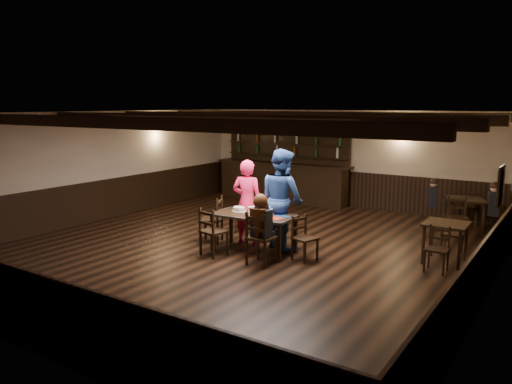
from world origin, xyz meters
The scene contains 25 objects.
ground centered at (0.00, 0.00, 0.00)m, with size 10.00×10.00×0.00m, color black.
room_shell centered at (0.01, 0.04, 1.75)m, with size 9.02×10.02×2.71m.
dining_table centered at (0.25, -0.19, 0.67)m, with size 1.66×0.90×0.75m.
chair_near_left centered at (-0.27, -0.89, 0.55)m, with size 0.51×0.50×0.94m.
chair_near_right centered at (0.79, -0.84, 0.57)m, with size 0.46×0.44×0.98m.
chair_end_left centered at (-0.80, -0.07, 0.57)m, with size 0.58×0.59×0.98m.
chair_end_right centered at (1.29, -0.12, 0.49)m, with size 0.47×0.49×0.84m.
chair_far_pushed centered at (-0.74, 0.98, 0.46)m, with size 0.42×0.41×0.78m.
woman_pink centered at (-0.18, 0.22, 0.88)m, with size 0.64×0.42×1.76m, color #EC2961.
man_blue centered at (0.56, 0.36, 1.00)m, with size 0.98×0.76×2.01m, color navy.
seated_person centered at (0.79, -0.78, 0.85)m, with size 0.35×0.53×0.87m.
cake centered at (-0.15, -0.11, 0.79)m, with size 0.28×0.28×0.09m.
plate_stack_a centered at (0.23, -0.21, 0.83)m, with size 0.16×0.16×0.15m, color white.
plate_stack_b centered at (0.50, -0.13, 0.84)m, with size 0.15×0.15×0.17m, color white.
tea_light centered at (0.24, -0.05, 0.78)m, with size 0.05×0.05×0.06m.
salt_shaker centered at (0.60, -0.24, 0.79)m, with size 0.03×0.03×0.08m, color silver.
pepper_shaker centered at (0.70, -0.22, 0.79)m, with size 0.03×0.03×0.08m, color #A5A8AD.
drink_glass centered at (0.54, -0.02, 0.81)m, with size 0.07×0.07×0.12m, color silver.
menu_red centered at (0.74, -0.23, 0.75)m, with size 0.34×0.24×0.00m, color maroon.
menu_blue centered at (0.79, -0.01, 0.75)m, with size 0.31×0.22×0.00m, color navy.
bar_counter centered at (-1.95, 4.72, 0.73)m, with size 4.27×0.70×2.20m.
back_table_a centered at (3.55, 1.15, 0.64)m, with size 0.75×0.75×0.75m.
back_table_b centered at (3.35, 3.82, 0.65)m, with size 1.07×1.07×0.75m.
bg_patron_left centered at (2.63, 3.91, 0.80)m, with size 0.27×0.36×0.68m.
bg_patron_right centered at (3.97, 3.69, 0.83)m, with size 0.30×0.40×0.74m.
Camera 1 is at (5.50, -8.09, 2.87)m, focal length 35.00 mm.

